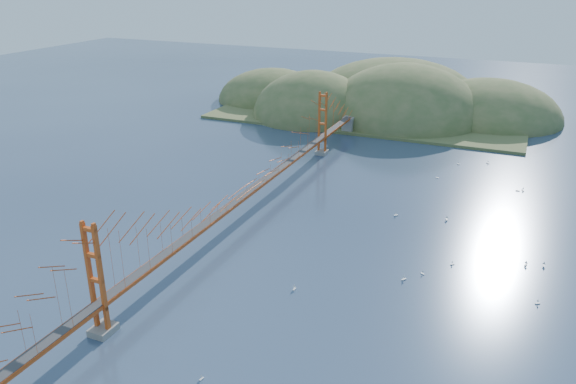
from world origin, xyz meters
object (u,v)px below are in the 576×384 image
at_px(bridge, 247,167).
at_px(sailboat_0, 294,288).
at_px(sailboat_2, 423,273).
at_px(sailboat_1, 447,219).

bearing_deg(bridge, sailboat_0, -48.88).
xyz_separation_m(bridge, sailboat_2, (25.86, -6.88, -6.87)).
relative_size(sailboat_2, sailboat_0, 0.83).
bearing_deg(sailboat_0, bridge, 131.12).
height_order(sailboat_1, sailboat_0, sailboat_1).
relative_size(sailboat_1, sailboat_0, 1.08).
height_order(bridge, sailboat_2, bridge).
bearing_deg(bridge, sailboat_1, 19.41).
relative_size(bridge, sailboat_1, 127.77).
distance_m(sailboat_1, sailboat_2, 16.06).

